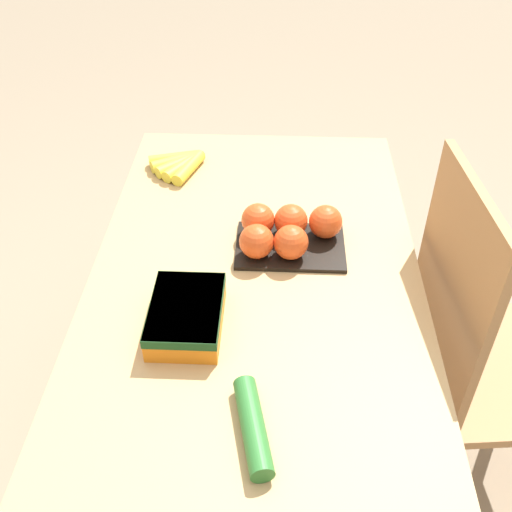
% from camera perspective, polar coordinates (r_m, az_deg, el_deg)
% --- Properties ---
extents(ground_plane, '(12.00, 12.00, 0.00)m').
position_cam_1_polar(ground_plane, '(1.89, -0.00, -17.92)').
color(ground_plane, gray).
extents(dining_table, '(1.20, 0.73, 0.73)m').
position_cam_1_polar(dining_table, '(1.41, -0.00, -4.55)').
color(dining_table, tan).
rests_on(dining_table, ground_plane).
extents(chair, '(0.46, 0.44, 0.98)m').
position_cam_1_polar(chair, '(1.55, 20.63, -8.75)').
color(chair, '#A87547').
rests_on(chair, ground_plane).
extents(banana_bunch, '(0.16, 0.16, 0.03)m').
position_cam_1_polar(banana_bunch, '(1.67, -7.15, 8.74)').
color(banana_bunch, brown).
rests_on(banana_bunch, dining_table).
extents(tomato_pack, '(0.17, 0.25, 0.09)m').
position_cam_1_polar(tomato_pack, '(1.36, 2.77, 2.33)').
color(tomato_pack, black).
rests_on(tomato_pack, dining_table).
extents(carrot_bag, '(0.20, 0.14, 0.06)m').
position_cam_1_polar(carrot_bag, '(1.18, -6.65, -5.50)').
color(carrot_bag, orange).
rests_on(carrot_bag, dining_table).
extents(cucumber_near, '(0.19, 0.08, 0.04)m').
position_cam_1_polar(cucumber_near, '(1.03, -0.30, -15.91)').
color(cucumber_near, '#2D702D').
rests_on(cucumber_near, dining_table).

